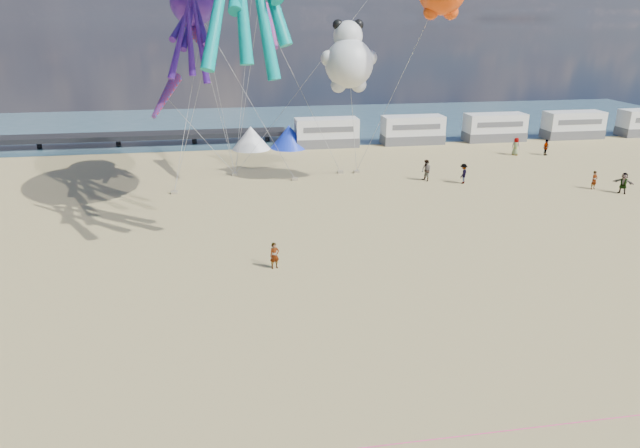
{
  "coord_description": "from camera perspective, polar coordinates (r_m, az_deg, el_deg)",
  "views": [
    {
      "loc": [
        -4.5,
        -19.18,
        12.85
      ],
      "look_at": [
        -0.33,
        6.0,
        3.64
      ],
      "focal_mm": 32.0,
      "sensor_mm": 36.0,
      "label": 1
    }
  ],
  "objects": [
    {
      "name": "motorhome_1",
      "position": [
        63.49,
        9.25,
        9.28
      ],
      "size": [
        6.6,
        2.5,
        3.0
      ],
      "primitive_type": "cube",
      "color": "silver",
      "rests_on": "ground"
    },
    {
      "name": "tent_white",
      "position": [
        60.37,
        -6.93,
        8.56
      ],
      "size": [
        4.0,
        4.0,
        2.4
      ],
      "primitive_type": "cone",
      "color": "white",
      "rests_on": "ground"
    },
    {
      "name": "water",
      "position": [
        75.42,
        -5.93,
        9.93
      ],
      "size": [
        120.0,
        120.0,
        0.0
      ],
      "primitive_type": "plane",
      "color": "#365767",
      "rests_on": "ground"
    },
    {
      "name": "motorhome_2",
      "position": [
        67.09,
        17.07,
        9.23
      ],
      "size": [
        6.6,
        2.5,
        3.0
      ],
      "primitive_type": "cube",
      "color": "silver",
      "rests_on": "ground"
    },
    {
      "name": "beachgoer_1",
      "position": [
        48.71,
        10.57,
        5.28
      ],
      "size": [
        0.87,
        1.03,
        1.79
      ],
      "primitive_type": "imported",
      "rotation": [
        0.0,
        0.0,
        5.12
      ],
      "color": "#7F6659",
      "rests_on": "ground"
    },
    {
      "name": "beachgoer_5",
      "position": [
        50.53,
        25.74,
        3.97
      ],
      "size": [
        1.44,
        0.76,
        1.48
      ],
      "primitive_type": "imported",
      "rotation": [
        0.0,
        0.0,
        0.24
      ],
      "color": "#7F6659",
      "rests_on": "ground"
    },
    {
      "name": "beachgoer_4",
      "position": [
        50.27,
        28.08,
        3.64
      ],
      "size": [
        0.94,
        1.0,
        1.66
      ],
      "primitive_type": "imported",
      "rotation": [
        0.0,
        0.0,
        5.43
      ],
      "color": "#7F6659",
      "rests_on": "ground"
    },
    {
      "name": "ground",
      "position": [
        23.52,
        3.27,
        -13.32
      ],
      "size": [
        120.0,
        120.0,
        0.0
      ],
      "primitive_type": "plane",
      "color": "tan",
      "rests_on": "ground"
    },
    {
      "name": "beachgoer_3",
      "position": [
        61.47,
        21.66,
        7.12
      ],
      "size": [
        1.17,
        1.01,
        1.58
      ],
      "primitive_type": "imported",
      "rotation": [
        0.0,
        0.0,
        0.51
      ],
      "color": "#7F6659",
      "rests_on": "ground"
    },
    {
      "name": "windsock_left",
      "position": [
        45.86,
        -11.92,
        17.6
      ],
      "size": [
        2.77,
        6.36,
        6.3
      ],
      "primitive_type": null,
      "rotation": [
        0.0,
        0.0,
        0.27
      ],
      "color": "red"
    },
    {
      "name": "motorhome_0",
      "position": [
        61.17,
        0.66,
        9.14
      ],
      "size": [
        6.6,
        2.5,
        3.0
      ],
      "primitive_type": "cube",
      "color": "silver",
      "rests_on": "ground"
    },
    {
      "name": "kite_octopus_purple",
      "position": [
        46.96,
        -12.59,
        20.85
      ],
      "size": [
        3.75,
        8.44,
        9.57
      ],
      "primitive_type": null,
      "rotation": [
        0.0,
        0.0,
        0.02
      ],
      "color": "#4E1A98"
    },
    {
      "name": "kite_panda",
      "position": [
        45.3,
        2.92,
        15.74
      ],
      "size": [
        5.41,
        5.22,
        6.37
      ],
      "primitive_type": null,
      "rotation": [
        0.0,
        0.0,
        0.25
      ],
      "color": "silver"
    },
    {
      "name": "windsock_right",
      "position": [
        44.5,
        -15.2,
        12.21
      ],
      "size": [
        2.51,
        4.92,
        4.91
      ],
      "primitive_type": null,
      "rotation": [
        0.0,
        0.0,
        -0.35
      ],
      "color": "red"
    },
    {
      "name": "windsock_mid",
      "position": [
        46.03,
        -5.02,
        19.05
      ],
      "size": [
        1.29,
        6.57,
        6.53
      ],
      "primitive_type": null,
      "rotation": [
        0.0,
        0.0,
        0.04
      ],
      "color": "red"
    },
    {
      "name": "standing_person",
      "position": [
        31.07,
        -4.57,
        -3.17
      ],
      "size": [
        0.62,
        0.49,
        1.48
      ],
      "primitive_type": "imported",
      "rotation": [
        0.0,
        0.0,
        0.29
      ],
      "color": "tan",
      "rests_on": "ground"
    },
    {
      "name": "tent_blue",
      "position": [
        60.66,
        -3.11,
        8.73
      ],
      "size": [
        4.0,
        4.0,
        2.4
      ],
      "primitive_type": "cone",
      "color": "#1933CC",
      "rests_on": "ground"
    },
    {
      "name": "beachgoer_0",
      "position": [
        60.52,
        18.99,
        7.35
      ],
      "size": [
        0.71,
        0.77,
        1.75
      ],
      "primitive_type": "imported",
      "rotation": [
        0.0,
        0.0,
        2.18
      ],
      "color": "#7F6659",
      "rests_on": "ground"
    },
    {
      "name": "motorhome_3",
      "position": [
        71.78,
        23.98,
        9.05
      ],
      "size": [
        6.6,
        2.5,
        3.0
      ],
      "primitive_type": "cube",
      "color": "silver",
      "rests_on": "ground"
    },
    {
      "name": "beachgoer_2",
      "position": [
        48.59,
        14.14,
        4.91
      ],
      "size": [
        1.0,
        1.02,
        1.66
      ],
      "primitive_type": "imported",
      "rotation": [
        0.0,
        0.0,
        4.01
      ],
      "color": "#7F6659",
      "rests_on": "ground"
    },
    {
      "name": "sandbag_e",
      "position": [
        50.27,
        -8.49,
        4.93
      ],
      "size": [
        0.5,
        0.35,
        0.22
      ],
      "primitive_type": "cube",
      "color": "gray",
      "rests_on": "ground"
    },
    {
      "name": "sandbag_d",
      "position": [
        50.5,
        2.04,
        5.21
      ],
      "size": [
        0.5,
        0.35,
        0.22
      ],
      "primitive_type": "cube",
      "color": "gray",
      "rests_on": "ground"
    },
    {
      "name": "sandbag_a",
      "position": [
        45.87,
        -14.35,
        3.08
      ],
      "size": [
        0.5,
        0.35,
        0.22
      ],
      "primitive_type": "cube",
      "color": "gray",
      "rests_on": "ground"
    },
    {
      "name": "sandbag_b",
      "position": [
        48.26,
        -2.54,
        4.51
      ],
      "size": [
        0.5,
        0.35,
        0.22
      ],
      "primitive_type": "cube",
      "color": "gray",
      "rests_on": "ground"
    },
    {
      "name": "rope_line",
      "position": [
        19.64,
        6.64,
        -21.1
      ],
      "size": [
        34.0,
        0.03,
        0.03
      ],
      "primitive_type": "cylinder",
      "rotation": [
        0.0,
        1.57,
        0.0
      ],
      "color": "#F2338C",
      "rests_on": "ground"
    },
    {
      "name": "sandbag_c",
      "position": [
        50.7,
        3.67,
        5.24
      ],
      "size": [
        0.5,
        0.35,
        0.22
      ],
      "primitive_type": "cube",
      "color": "gray",
      "rests_on": "ground"
    }
  ]
}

